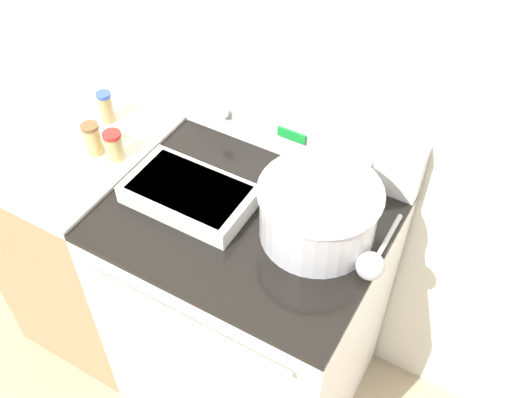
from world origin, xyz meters
The scene contains 10 objects.
kitchen_wall centered at (0.00, 0.66, 1.25)m, with size 8.00×0.05×2.50m.
stove_range centered at (0.00, 0.31, 0.47)m, with size 0.78×0.66×0.93m.
control_panel centered at (0.00, 0.60, 1.03)m, with size 0.78×0.07×0.18m.
side_counter centered at (-0.64, 0.31, 0.47)m, with size 0.50×0.63×0.95m.
mixing_bowl centered at (0.20, 0.35, 1.03)m, with size 0.33×0.33×0.17m.
casserole_dish centered at (-0.17, 0.28, 0.97)m, with size 0.36×0.21×0.06m.
ladle centered at (0.37, 0.30, 0.97)m, with size 0.07×0.26×0.07m.
spice_jar_red_cap centered at (-0.46, 0.31, 0.99)m, with size 0.06×0.06×0.09m.
spice_jar_brown_cap centered at (-0.53, 0.30, 1.00)m, with size 0.05×0.05×0.11m.
spice_jar_blue_cap centered at (-0.59, 0.44, 1.00)m, with size 0.05×0.05×0.11m.
Camera 1 is at (0.58, -0.64, 2.17)m, focal length 42.00 mm.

